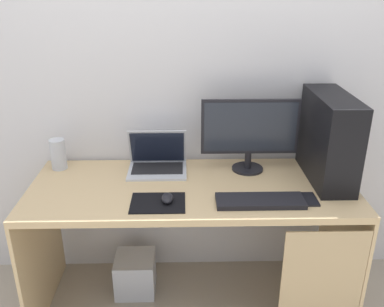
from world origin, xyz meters
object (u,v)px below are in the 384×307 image
Objects in this scene: speaker at (58,154)px; keyboard at (260,201)px; pc_tower at (329,138)px; subwoofer at (135,274)px; monitor at (250,132)px; cell_phone at (309,199)px; mouse_left at (167,198)px; laptop at (157,162)px.

speaker is 1.14m from keyboard.
subwoofer is at bearing 178.53° from pc_tower.
monitor is at bearing 165.21° from pc_tower.
mouse_left is at bearing -179.69° from cell_phone.
keyboard is 0.25m from cell_phone.
speaker is 1.79× the size of mouse_left.
speaker is 0.41× the size of keyboard.
mouse_left is 0.69m from cell_phone.
speaker is (-1.05, 0.05, -0.14)m from monitor.
pc_tower is 2.90× the size of speaker.
mouse_left is at bearing -141.25° from monitor.
monitor reaches higher than laptop.
pc_tower is at bearing 34.39° from keyboard.
speaker is (-1.45, 0.15, -0.14)m from pc_tower.
laptop is 3.34× the size of mouse_left.
pc_tower reaches higher than laptop.
mouse_left is (0.62, -0.40, -0.06)m from speaker.
speaker is at bearing 176.74° from laptop.
speaker is at bearing 177.36° from monitor.
pc_tower reaches higher than keyboard.
cell_phone is at bearing -120.90° from pc_tower.
mouse_left is 0.42× the size of subwoofer.
monitor is 2.27× the size of subwoofer.
laptop is 1.39× the size of subwoofer.
monitor reaches higher than mouse_left.
cell_phone reaches higher than subwoofer.
cell_phone is at bearing 0.31° from mouse_left.
keyboard is at bearing -145.61° from pc_tower.
cell_phone is 1.14m from subwoofer.
keyboard is at bearing -174.46° from cell_phone.
subwoofer is at bearing 128.10° from mouse_left.
monitor is 4.04× the size of cell_phone.
laptop is (-0.50, 0.02, -0.18)m from monitor.
pc_tower is at bearing -1.47° from subwoofer.
monitor is at bearing -1.95° from laptop.
keyboard is (0.51, -0.39, -0.03)m from laptop.
monitor is 3.05× the size of speaker.
monitor is 1.64× the size of laptop.
laptop is at bearing 172.31° from pc_tower.
subwoofer is at bearing -173.22° from monitor.
laptop reaches higher than mouse_left.
keyboard is (-0.39, -0.27, -0.22)m from pc_tower.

